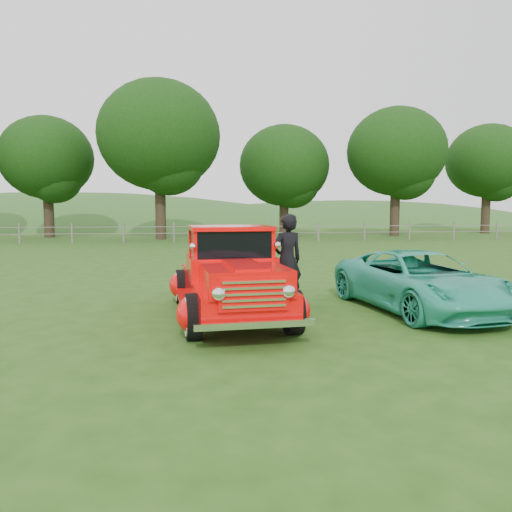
{
  "coord_description": "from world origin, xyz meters",
  "views": [
    {
      "loc": [
        -1.51,
        -8.73,
        2.13
      ],
      "look_at": [
        -0.36,
        1.2,
        1.15
      ],
      "focal_mm": 35.0,
      "sensor_mm": 36.0,
      "label": 1
    }
  ],
  "objects": [
    {
      "name": "red_pickup",
      "position": [
        -0.92,
        0.79,
        0.8
      ],
      "size": [
        2.56,
        5.12,
        1.78
      ],
      "rotation": [
        0.0,
        0.0,
        0.09
      ],
      "color": "black",
      "rests_on": "ground"
    },
    {
      "name": "tree_mid_east",
      "position": [
        13.0,
        27.0,
        6.17
      ],
      "size": [
        7.2,
        7.2,
        9.44
      ],
      "color": "black",
      "rests_on": "ground"
    },
    {
      "name": "ground",
      "position": [
        0.0,
        0.0,
        0.0
      ],
      "size": [
        140.0,
        140.0,
        0.0
      ],
      "primitive_type": "plane",
      "color": "#234813",
      "rests_on": "ground"
    },
    {
      "name": "distant_hills",
      "position": [
        -4.08,
        59.46,
        -4.55
      ],
      "size": [
        116.0,
        60.0,
        18.0
      ],
      "color": "#305C22",
      "rests_on": "ground"
    },
    {
      "name": "teal_sedan",
      "position": [
        3.0,
        0.95,
        0.62
      ],
      "size": [
        2.69,
        4.7,
        1.23
      ],
      "primitive_type": "imported",
      "rotation": [
        0.0,
        0.0,
        0.15
      ],
      "color": "#2CB190",
      "rests_on": "ground"
    },
    {
      "name": "tree_far_east",
      "position": [
        22.0,
        30.0,
        5.86
      ],
      "size": [
        6.6,
        6.6,
        8.86
      ],
      "color": "black",
      "rests_on": "ground"
    },
    {
      "name": "tree_mid_west",
      "position": [
        -12.0,
        28.0,
        5.55
      ],
      "size": [
        6.4,
        6.4,
        8.46
      ],
      "color": "black",
      "rests_on": "ground"
    },
    {
      "name": "man",
      "position": [
        0.4,
        1.91,
        0.99
      ],
      "size": [
        0.84,
        0.69,
        1.99
      ],
      "primitive_type": "imported",
      "rotation": [
        0.0,
        0.0,
        3.48
      ],
      "color": "black",
      "rests_on": "ground"
    },
    {
      "name": "fence_line",
      "position": [
        0.0,
        22.0,
        0.6
      ],
      "size": [
        48.0,
        0.12,
        1.2
      ],
      "color": "#686258",
      "rests_on": "ground"
    },
    {
      "name": "tree_near_east",
      "position": [
        5.0,
        29.0,
        5.25
      ],
      "size": [
        6.8,
        6.8,
        8.33
      ],
      "color": "black",
      "rests_on": "ground"
    },
    {
      "name": "tree_near_west",
      "position": [
        -4.0,
        25.0,
        6.8
      ],
      "size": [
        8.0,
        8.0,
        10.42
      ],
      "color": "black",
      "rests_on": "ground"
    }
  ]
}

